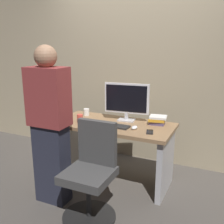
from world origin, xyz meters
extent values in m
plane|color=#4C4742|center=(0.00, 0.00, 0.00)|extent=(9.00, 9.00, 0.00)
cube|color=tan|center=(0.00, 0.81, 1.50)|extent=(6.40, 0.10, 3.00)
cube|color=#93704C|center=(0.00, 0.00, 0.71)|extent=(1.39, 0.66, 0.04)
cube|color=#B2B2B7|center=(-0.64, 0.00, 0.35)|extent=(0.06, 0.58, 0.69)
cube|color=#B2B2B7|center=(0.64, 0.00, 0.35)|extent=(0.06, 0.58, 0.69)
cylinder|color=black|center=(0.09, -0.78, 0.01)|extent=(0.52, 0.52, 0.03)
cylinder|color=black|center=(0.09, -0.78, 0.23)|extent=(0.05, 0.05, 0.39)
cube|color=#3F3F3F|center=(0.09, -0.78, 0.46)|extent=(0.44, 0.44, 0.08)
cube|color=#3F3F3F|center=(0.09, -0.59, 0.72)|extent=(0.40, 0.06, 0.44)
cube|color=#262838|center=(-0.41, -0.66, 0.42)|extent=(0.34, 0.20, 0.85)
cube|color=maroon|center=(-0.41, -0.66, 1.14)|extent=(0.40, 0.24, 0.58)
sphere|color=#A57A5B|center=(-0.41, -0.66, 1.53)|extent=(0.22, 0.22, 0.22)
cube|color=silver|center=(0.09, 0.17, 0.74)|extent=(0.21, 0.16, 0.02)
cube|color=silver|center=(0.09, 0.17, 0.79)|extent=(0.04, 0.03, 0.08)
cube|color=silver|center=(0.09, 0.17, 1.01)|extent=(0.54, 0.09, 0.36)
cube|color=black|center=(0.09, 0.15, 1.01)|extent=(0.49, 0.06, 0.32)
cube|color=#262626|center=(0.02, -0.11, 0.74)|extent=(0.43, 0.14, 0.02)
ellipsoid|color=white|center=(0.29, -0.09, 0.75)|extent=(0.06, 0.10, 0.03)
cylinder|color=#D84C3F|center=(-0.38, -0.13, 0.78)|extent=(0.07, 0.07, 0.10)
cylinder|color=white|center=(-0.47, 0.18, 0.78)|extent=(0.07, 0.07, 0.09)
cube|color=#594C72|center=(0.47, 0.17, 0.75)|extent=(0.18, 0.13, 0.04)
cube|color=gold|center=(0.47, 0.18, 0.79)|extent=(0.21, 0.18, 0.04)
cube|color=white|center=(0.48, 0.19, 0.82)|extent=(0.21, 0.18, 0.02)
cube|color=black|center=(0.48, -0.13, 0.74)|extent=(0.11, 0.16, 0.01)
camera|label=1|loc=(1.24, -2.73, 1.67)|focal=42.98mm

